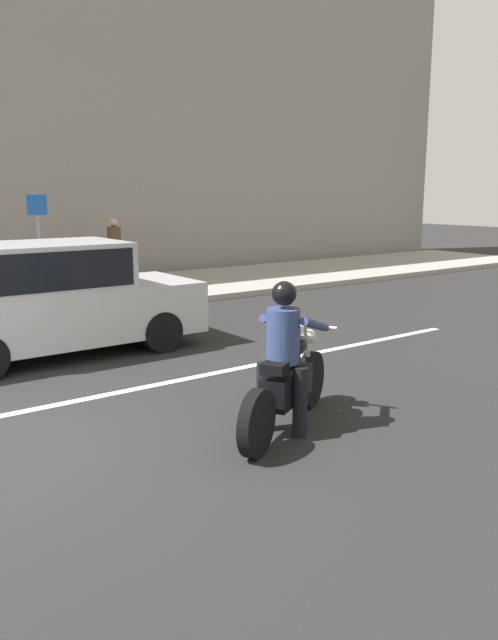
{
  "coord_description": "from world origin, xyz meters",
  "views": [
    {
      "loc": [
        -1.21,
        -6.06,
        2.45
      ],
      "look_at": [
        3.08,
        -0.21,
        0.96
      ],
      "focal_mm": 35.08,
      "sensor_mm": 36.0,
      "label": 1
    }
  ],
  "objects_px": {
    "motorcycle_with_rider_denim_blue": "(286,370)",
    "street_sign_post": "(39,234)",
    "pedestrian_bystander": "(114,246)",
    "parked_sedan_silver": "(53,298)"
  },
  "relations": [
    {
      "from": "pedestrian_bystander",
      "to": "motorcycle_with_rider_denim_blue",
      "type": "bearing_deg",
      "value": -104.79
    },
    {
      "from": "motorcycle_with_rider_denim_blue",
      "to": "street_sign_post",
      "type": "relative_size",
      "value": 0.86
    },
    {
      "from": "parked_sedan_silver",
      "to": "street_sign_post",
      "type": "xyz_separation_m",
      "value": [
        1.33,
        4.61,
        0.66
      ]
    },
    {
      "from": "street_sign_post",
      "to": "parked_sedan_silver",
      "type": "bearing_deg",
      "value": -106.05
    },
    {
      "from": "street_sign_post",
      "to": "pedestrian_bystander",
      "type": "relative_size",
      "value": 1.38
    },
    {
      "from": "motorcycle_with_rider_denim_blue",
      "to": "parked_sedan_silver",
      "type": "xyz_separation_m",
      "value": [
        -0.88,
        4.45,
        0.23
      ]
    },
    {
      "from": "parked_sedan_silver",
      "to": "street_sign_post",
      "type": "distance_m",
      "value": 4.84
    },
    {
      "from": "pedestrian_bystander",
      "to": "street_sign_post",
      "type": "bearing_deg",
      "value": -157.03
    },
    {
      "from": "motorcycle_with_rider_denim_blue",
      "to": "street_sign_post",
      "type": "height_order",
      "value": "street_sign_post"
    },
    {
      "from": "street_sign_post",
      "to": "pedestrian_bystander",
      "type": "xyz_separation_m",
      "value": [
        2.19,
        0.93,
        -0.43
      ]
    }
  ]
}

